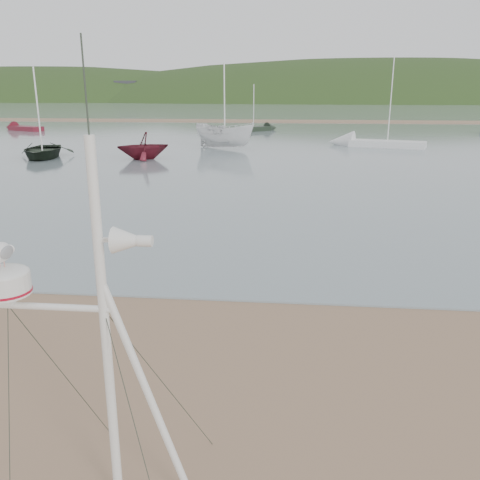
# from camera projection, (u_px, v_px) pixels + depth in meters

# --- Properties ---
(ground) EXTENTS (560.00, 560.00, 0.00)m
(ground) POSITION_uv_depth(u_px,v_px,m) (70.00, 406.00, 7.32)
(ground) COLOR #84654C
(ground) RESTS_ON ground
(water) EXTENTS (560.00, 256.00, 0.04)m
(water) POSITION_uv_depth(u_px,v_px,m) (281.00, 108.00, 133.27)
(water) COLOR gray
(water) RESTS_ON ground
(sandbar) EXTENTS (560.00, 7.00, 0.07)m
(sandbar) POSITION_uv_depth(u_px,v_px,m) (272.00, 121.00, 74.09)
(sandbar) COLOR #84654C
(sandbar) RESTS_ON water
(hill_ridge) EXTENTS (620.00, 180.00, 80.00)m
(hill_ridge) POSITION_uv_depth(u_px,v_px,m) (326.00, 144.00, 235.33)
(hill_ridge) COLOR #213716
(hill_ridge) RESTS_ON ground
(far_cottages) EXTENTS (294.40, 6.30, 8.00)m
(far_cottages) POSITION_uv_depth(u_px,v_px,m) (293.00, 91.00, 192.91)
(far_cottages) COLOR beige
(far_cottages) RESTS_ON ground
(mast_rig) EXTENTS (2.15, 2.30, 4.86)m
(mast_rig) POSITION_uv_depth(u_px,v_px,m) (105.00, 410.00, 5.30)
(mast_rig) COLOR white
(mast_rig) RESTS_ON ground
(boat_dark) EXTENTS (3.66, 1.84, 4.93)m
(boat_dark) POSITION_uv_depth(u_px,v_px,m) (39.00, 120.00, 33.22)
(boat_dark) COLOR black
(boat_dark) RESTS_ON water
(boat_red) EXTENTS (2.90, 3.36, 3.33)m
(boat_red) POSITION_uv_depth(u_px,v_px,m) (142.00, 133.00, 32.92)
(boat_red) COLOR maroon
(boat_red) RESTS_ON water
(boat_white) EXTENTS (2.72, 2.69, 5.30)m
(boat_white) POSITION_uv_depth(u_px,v_px,m) (225.00, 113.00, 38.69)
(boat_white) COLOR silver
(boat_white) RESTS_ON water
(sailboat_white_near) EXTENTS (7.87, 4.17, 7.60)m
(sailboat_white_near) POSITION_uv_depth(u_px,v_px,m) (361.00, 143.00, 41.16)
(sailboat_white_near) COLOR silver
(sailboat_white_near) RESTS_ON ground
(dinghy_red_far) EXTENTS (5.90, 3.85, 1.43)m
(dinghy_red_far) POSITION_uv_depth(u_px,v_px,m) (18.00, 128.00, 57.52)
(dinghy_red_far) COLOR maroon
(dinghy_red_far) RESTS_ON ground
(sailboat_dark_mid) EXTENTS (4.87, 4.58, 5.40)m
(sailboat_dark_mid) POSITION_uv_depth(u_px,v_px,m) (262.00, 128.00, 56.80)
(sailboat_dark_mid) COLOR black
(sailboat_dark_mid) RESTS_ON ground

